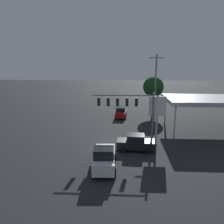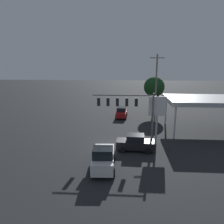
{
  "view_description": "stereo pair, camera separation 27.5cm",
  "coord_description": "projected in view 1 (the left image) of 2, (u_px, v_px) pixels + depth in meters",
  "views": [
    {
      "loc": [
        -1.55,
        25.75,
        10.1
      ],
      "look_at": [
        0.0,
        -2.0,
        3.74
      ],
      "focal_mm": 35.0,
      "sensor_mm": 36.0,
      "label": 1
    },
    {
      "loc": [
        -1.82,
        25.73,
        10.1
      ],
      "look_at": [
        0.0,
        -2.0,
        3.74
      ],
      "focal_mm": 35.0,
      "sensor_mm": 36.0,
      "label": 2
    }
  ],
  "objects": [
    {
      "name": "utility_pole",
      "position": [
        155.0,
        87.0,
        36.51
      ],
      "size": [
        2.4,
        0.26,
        11.39
      ],
      "color": "slate",
      "rests_on": "ground"
    },
    {
      "name": "sedan_far",
      "position": [
        121.0,
        112.0,
        40.69
      ],
      "size": [
        2.24,
        4.49,
        1.93
      ],
      "rotation": [
        0.0,
        0.0,
        1.52
      ],
      "color": "maroon",
      "rests_on": "ground"
    },
    {
      "name": "traffic_signal_assembly",
      "position": [
        127.0,
        105.0,
        26.41
      ],
      "size": [
        7.38,
        0.43,
        6.52
      ],
      "color": "slate",
      "rests_on": "ground"
    },
    {
      "name": "sedan_waiting",
      "position": [
        136.0,
        143.0,
        25.39
      ],
      "size": [
        4.49,
        2.25,
        1.93
      ],
      "rotation": [
        0.0,
        0.0,
        -0.06
      ],
      "color": "black",
      "rests_on": "ground"
    },
    {
      "name": "pickup_parked",
      "position": [
        104.0,
        158.0,
        20.96
      ],
      "size": [
        2.44,
        5.28,
        2.4
      ],
      "rotation": [
        0.0,
        0.0,
        1.61
      ],
      "color": "silver",
      "rests_on": "ground"
    },
    {
      "name": "price_sign",
      "position": [
        157.0,
        109.0,
        26.65
      ],
      "size": [
        2.11,
        0.27,
        6.1
      ],
      "color": "#B7B7BC",
      "rests_on": "ground"
    },
    {
      "name": "street_tree",
      "position": [
        153.0,
        87.0,
        42.39
      ],
      "size": [
        3.99,
        3.99,
        7.42
      ],
      "color": "#4C331E",
      "rests_on": "ground"
    },
    {
      "name": "ground_plane",
      "position": [
        111.0,
        145.0,
        27.39
      ],
      "size": [
        200.0,
        200.0,
        0.0
      ],
      "primitive_type": "plane",
      "color": "black"
    },
    {
      "name": "gas_station_canopy",
      "position": [
        206.0,
        100.0,
        31.76
      ],
      "size": [
        11.53,
        8.19,
        5.04
      ],
      "color": "#B2B7BC",
      "rests_on": "ground"
    }
  ]
}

